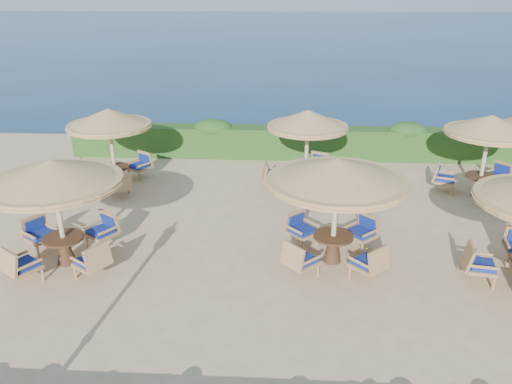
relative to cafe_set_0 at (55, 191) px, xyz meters
The scene contains 8 objects.
ground 6.38m from the cafe_set_0, 11.76° to the left, with size 120.00×120.00×0.00m, color tan.
sea 71.52m from the cafe_set_0, 85.22° to the left, with size 160.00×160.00×0.00m, color #0B244C.
hedge 10.42m from the cafe_set_0, 54.76° to the left, with size 18.00×0.90×1.20m, color #1F4516.
cafe_set_0 is the anchor object (origin of this frame).
cafe_set_1 6.48m from the cafe_set_0, ahead, with size 3.32×3.32×2.65m.
cafe_set_3 5.04m from the cafe_set_0, 94.34° to the left, with size 2.78×2.77×2.65m.
cafe_set_4 7.93m from the cafe_set_0, 41.09° to the left, with size 2.73×2.76×2.65m.
cafe_set_5 12.47m from the cafe_set_0, 22.85° to the left, with size 2.78×2.78×2.65m.
Camera 1 is at (-0.77, -11.55, 6.24)m, focal length 35.00 mm.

